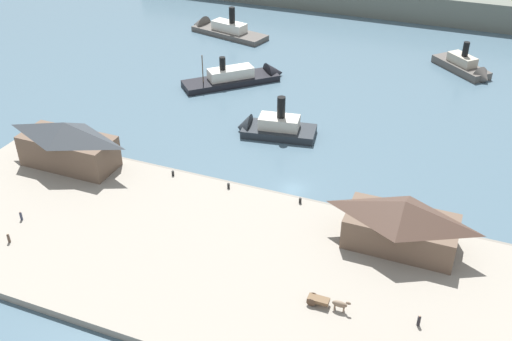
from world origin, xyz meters
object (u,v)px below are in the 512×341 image
object	(u,v)px
ferry_shed_central_terminal	(402,223)
pedestrian_standing_center	(21,216)
horse_cart	(327,302)
mooring_post_east	(173,173)
ferry_shed_west_terminal	(68,144)
ferry_moored_east	(219,29)
mooring_post_center_west	(228,186)
ferry_approaching_east	(269,127)
ferry_approaching_west	(466,68)
ferry_moored_west	(244,77)
pedestrian_by_tram	(419,321)
pedestrian_at_waters_edge	(9,238)
mooring_post_center_east	(300,201)

from	to	relation	value
ferry_shed_central_terminal	pedestrian_standing_center	world-z (taller)	ferry_shed_central_terminal
horse_cart	mooring_post_east	bearing A→B (deg)	148.71
ferry_shed_west_terminal	ferry_moored_east	distance (m)	78.01
horse_cart	mooring_post_east	size ratio (longest dim) A/B	6.32
mooring_post_center_west	mooring_post_east	bearing A→B (deg)	-179.93
ferry_approaching_east	ferry_approaching_west	size ratio (longest dim) A/B	1.04
ferry_moored_west	ferry_moored_east	bearing A→B (deg)	124.39
mooring_post_center_west	ferry_moored_east	size ratio (longest dim) A/B	0.04
ferry_moored_west	ferry_approaching_west	distance (m)	54.54
ferry_shed_west_terminal	pedestrian_by_tram	bearing A→B (deg)	-13.74
ferry_shed_west_terminal	horse_cart	distance (m)	55.29
ferry_approaching_east	ferry_moored_east	bearing A→B (deg)	124.16
pedestrian_by_tram	ferry_approaching_west	xyz separation A→B (m)	(-2.25, 89.02, -0.54)
mooring_post_center_west	ferry_approaching_east	bearing A→B (deg)	92.95
ferry_shed_central_terminal	pedestrian_at_waters_edge	size ratio (longest dim) A/B	10.06
ferry_shed_west_terminal	mooring_post_center_east	distance (m)	42.37
ferry_shed_west_terminal	ferry_moored_east	xyz separation A→B (m)	(-6.66, 77.61, -4.33)
ferry_shed_central_terminal	mooring_post_center_east	bearing A→B (deg)	164.46
mooring_post_center_west	ferry_shed_central_terminal	bearing A→B (deg)	-8.33
pedestrian_at_waters_edge	ferry_moored_east	xyz separation A→B (m)	(-11.67, 99.31, -0.70)
ferry_shed_central_terminal	ferry_approaching_west	bearing A→B (deg)	87.72
pedestrian_by_tram	horse_cart	bearing A→B (deg)	-173.93
ferry_shed_central_terminal	ferry_shed_west_terminal	bearing A→B (deg)	179.38
pedestrian_by_tram	mooring_post_center_east	xyz separation A→B (m)	(-22.08, 19.71, -0.33)
ferry_shed_central_terminal	ferry_moored_east	world-z (taller)	ferry_shed_central_terminal
pedestrian_at_waters_edge	mooring_post_east	distance (m)	28.83
ferry_shed_west_terminal	mooring_post_center_east	bearing A→B (deg)	5.51
ferry_shed_central_terminal	mooring_post_center_west	distance (m)	30.04
horse_cart	ferry_moored_east	bearing A→B (deg)	122.06
ferry_shed_west_terminal	mooring_post_east	xyz separation A→B (m)	(18.70, 3.67, -3.91)
ferry_shed_central_terminal	pedestrian_at_waters_edge	bearing A→B (deg)	-158.64
pedestrian_standing_center	mooring_post_center_west	distance (m)	33.30
ferry_shed_west_terminal	pedestrian_at_waters_edge	bearing A→B (deg)	-76.99
horse_cart	ferry_approaching_east	bearing A→B (deg)	119.44
ferry_shed_central_terminal	ferry_moored_east	distance (m)	102.14
horse_cart	pedestrian_standing_center	distance (m)	49.61
mooring_post_east	mooring_post_center_west	xyz separation A→B (m)	(10.65, 0.01, 0.00)
horse_cart	ferry_moored_west	world-z (taller)	ferry_moored_west
ferry_shed_central_terminal	pedestrian_by_tram	distance (m)	16.21
ferry_shed_west_terminal	ferry_approaching_west	bearing A→B (deg)	49.88
ferry_shed_west_terminal	ferry_approaching_east	size ratio (longest dim) A/B	1.04
mooring_post_center_west	ferry_moored_west	bearing A→B (deg)	109.72
mooring_post_center_west	ferry_moored_west	xyz separation A→B (m)	(-16.04, 44.76, -0.42)
horse_cart	ferry_moored_west	distance (m)	76.20
mooring_post_east	horse_cart	bearing A→B (deg)	-31.29
ferry_approaching_east	ferry_moored_west	size ratio (longest dim) A/B	0.75
pedestrian_at_waters_edge	ferry_approaching_west	size ratio (longest dim) A/B	0.10
pedestrian_standing_center	ferry_approaching_east	distance (m)	49.72
pedestrian_by_tram	mooring_post_east	world-z (taller)	pedestrian_by_tram
pedestrian_by_tram	ferry_moored_east	world-z (taller)	ferry_moored_east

